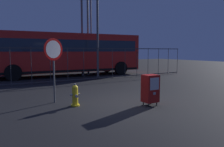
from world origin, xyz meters
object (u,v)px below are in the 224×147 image
at_px(street_light_near_left, 82,15).
at_px(street_light_far_right, 88,15).
at_px(newspaper_box_primary, 150,88).
at_px(street_light_far_left, 97,13).
at_px(bus_far, 4,52).
at_px(street_light_near_right, 91,21).
at_px(fire_hydrant, 75,95).
at_px(stop_sign, 54,57).
at_px(bus_near, 68,52).

xyz_separation_m(street_light_near_left, street_light_far_right, (0.48, 0.05, -0.01)).
distance_m(newspaper_box_primary, street_light_far_left, 8.17).
relative_size(newspaper_box_primary, street_light_far_right, 0.13).
distance_m(bus_far, street_light_near_right, 8.95).
distance_m(street_light_near_right, street_light_far_right, 6.88).
relative_size(fire_hydrant, street_light_near_left, 0.10).
bearing_deg(fire_hydrant, street_light_far_right, 63.31).
xyz_separation_m(street_light_near_right, street_light_far_left, (-3.21, -8.01, -0.67)).
bearing_deg(stop_sign, fire_hydrant, -59.67).
xyz_separation_m(fire_hydrant, bus_near, (2.58, 8.35, 1.36)).
xyz_separation_m(stop_sign, street_light_far_right, (4.38, 7.02, 2.75)).
distance_m(street_light_near_left, street_light_far_right, 0.48).
height_order(bus_far, street_light_near_left, street_light_near_left).
height_order(stop_sign, bus_far, bus_far).
height_order(bus_near, street_light_near_left, street_light_near_left).
height_order(stop_sign, bus_near, bus_near).
xyz_separation_m(newspaper_box_primary, bus_far, (-3.50, 14.31, 1.14)).
bearing_deg(newspaper_box_primary, street_light_near_left, 81.89).
xyz_separation_m(newspaper_box_primary, street_light_far_left, (1.61, 7.11, 3.68)).
height_order(street_light_near_left, street_light_far_left, street_light_near_left).
bearing_deg(street_light_near_left, street_light_far_left, -79.57).
relative_size(stop_sign, street_light_far_left, 0.30).
bearing_deg(newspaper_box_primary, street_light_far_left, 77.26).
height_order(street_light_near_right, street_light_far_right, street_light_near_right).
relative_size(street_light_near_left, street_light_far_right, 1.00).
relative_size(bus_near, street_light_near_right, 1.23).
bearing_deg(bus_far, street_light_far_left, -51.19).
xyz_separation_m(stop_sign, street_light_near_left, (3.90, 6.98, 2.76)).
bearing_deg(bus_near, street_light_near_right, 55.84).
height_order(fire_hydrant, stop_sign, stop_sign).
distance_m(bus_near, street_light_far_right, 3.01).
xyz_separation_m(bus_far, street_light_near_left, (4.78, -5.37, 2.65)).
bearing_deg(street_light_far_left, street_light_near_right, 68.17).
height_order(street_light_far_left, street_light_far_right, street_light_far_right).
bearing_deg(stop_sign, street_light_far_right, 58.02).
height_order(fire_hydrant, bus_far, bus_far).
bearing_deg(fire_hydrant, street_light_far_left, 57.52).
height_order(newspaper_box_primary, stop_sign, stop_sign).
bearing_deg(street_light_far_right, street_light_near_right, 63.48).
height_order(bus_far, street_light_far_left, street_light_far_left).
bearing_deg(street_light_near_left, bus_near, 146.02).
distance_m(bus_far, street_light_near_left, 7.66).
distance_m(fire_hydrant, bus_far, 13.27).
height_order(newspaper_box_primary, street_light_far_right, street_light_far_right).
distance_m(bus_far, street_light_far_left, 9.18).
bearing_deg(fire_hydrant, street_light_near_left, 66.07).
relative_size(stop_sign, street_light_far_right, 0.30).
relative_size(street_light_near_left, street_light_far_left, 1.03).
xyz_separation_m(street_light_near_left, street_light_far_left, (0.34, -1.82, -0.11)).
bearing_deg(newspaper_box_primary, bus_far, 103.76).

